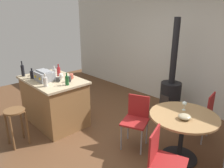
% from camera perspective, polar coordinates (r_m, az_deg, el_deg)
% --- Properties ---
extents(ground_plane, '(8.80, 8.80, 0.00)m').
position_cam_1_polar(ground_plane, '(3.83, -2.43, -15.84)').
color(ground_plane, brown).
extents(back_wall, '(8.00, 0.10, 2.70)m').
position_cam_1_polar(back_wall, '(5.18, 18.70, 8.68)').
color(back_wall, beige).
rests_on(back_wall, ground_plane).
extents(kitchen_island, '(1.36, 0.89, 0.93)m').
position_cam_1_polar(kitchen_island, '(4.47, -15.22, -4.35)').
color(kitchen_island, olive).
rests_on(kitchen_island, ground_plane).
extents(wooden_stool, '(0.34, 0.34, 0.65)m').
position_cam_1_polar(wooden_stool, '(3.95, -24.43, -8.59)').
color(wooden_stool, brown).
rests_on(wooden_stool, ground_plane).
extents(dining_table, '(0.99, 0.99, 0.75)m').
position_cam_1_polar(dining_table, '(3.40, 18.41, -10.54)').
color(dining_table, black).
rests_on(dining_table, ground_plane).
extents(folding_chair_near, '(0.53, 0.53, 0.87)m').
position_cam_1_polar(folding_chair_near, '(3.59, 6.50, -8.92)').
color(folding_chair_near, maroon).
rests_on(folding_chair_near, ground_plane).
extents(folding_chair_far, '(0.51, 0.51, 0.87)m').
position_cam_1_polar(folding_chair_far, '(2.75, 13.51, -18.93)').
color(folding_chair_far, maroon).
rests_on(folding_chair_far, ground_plane).
extents(folding_chair_right, '(0.46, 0.46, 0.88)m').
position_cam_1_polar(folding_chair_right, '(4.04, 22.99, -6.92)').
color(folding_chair_right, maroon).
rests_on(folding_chair_right, ground_plane).
extents(wood_stove, '(0.44, 0.45, 2.09)m').
position_cam_1_polar(wood_stove, '(4.78, 15.43, -2.14)').
color(wood_stove, black).
rests_on(wood_stove, ground_plane).
extents(toolbox, '(0.36, 0.29, 0.20)m').
position_cam_1_polar(toolbox, '(4.23, -17.68, 2.13)').
color(toolbox, gray).
rests_on(toolbox, kitchen_island).
extents(bottle_0, '(0.08, 0.08, 0.23)m').
position_cam_1_polar(bottle_0, '(3.89, -17.42, 0.62)').
color(bottle_0, '#B7B2AD').
rests_on(bottle_0, kitchen_island).
extents(bottle_1, '(0.08, 0.08, 0.23)m').
position_cam_1_polar(bottle_1, '(4.40, -15.16, 2.92)').
color(bottle_1, '#B7B2AD').
rests_on(bottle_1, kitchen_island).
extents(bottle_2, '(0.08, 0.08, 0.21)m').
position_cam_1_polar(bottle_2, '(4.45, -20.62, 2.41)').
color(bottle_2, black).
rests_on(bottle_2, kitchen_island).
extents(bottle_3, '(0.07, 0.07, 0.24)m').
position_cam_1_polar(bottle_3, '(4.49, -14.11, 3.37)').
color(bottle_3, maroon).
rests_on(bottle_3, kitchen_island).
extents(bottle_4, '(0.06, 0.06, 0.32)m').
position_cam_1_polar(bottle_4, '(4.66, -22.83, 3.38)').
color(bottle_4, black).
rests_on(bottle_4, kitchen_island).
extents(bottle_5, '(0.06, 0.06, 0.22)m').
position_cam_1_polar(bottle_5, '(3.86, -12.00, 0.95)').
color(bottle_5, '#194C23').
rests_on(bottle_5, kitchen_island).
extents(cup_0, '(0.11, 0.07, 0.10)m').
position_cam_1_polar(cup_0, '(4.22, -10.81, 2.03)').
color(cup_0, '#DB6651').
rests_on(cup_0, kitchen_island).
extents(cup_1, '(0.11, 0.08, 0.09)m').
position_cam_1_polar(cup_1, '(4.64, -20.25, 2.68)').
color(cup_1, tan).
rests_on(cup_1, kitchen_island).
extents(cup_2, '(0.11, 0.07, 0.11)m').
position_cam_1_polar(cup_2, '(4.04, -11.42, 1.30)').
color(cup_2, '#383838').
rests_on(cup_2, kitchen_island).
extents(cup_3, '(0.12, 0.08, 0.08)m').
position_cam_1_polar(cup_3, '(4.11, -14.28, 1.18)').
color(cup_3, '#383838').
rests_on(cup_3, kitchen_island).
extents(cup_4, '(0.11, 0.08, 0.10)m').
position_cam_1_polar(cup_4, '(4.24, -13.47, 1.97)').
color(cup_4, white).
rests_on(cup_4, kitchen_island).
extents(wine_glass, '(0.07, 0.07, 0.14)m').
position_cam_1_polar(wine_glass, '(3.43, 18.86, -5.00)').
color(wine_glass, silver).
rests_on(wine_glass, dining_table).
extents(serving_bowl, '(0.18, 0.18, 0.07)m').
position_cam_1_polar(serving_bowl, '(3.19, 18.88, -8.29)').
color(serving_bowl, tan).
rests_on(serving_bowl, dining_table).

